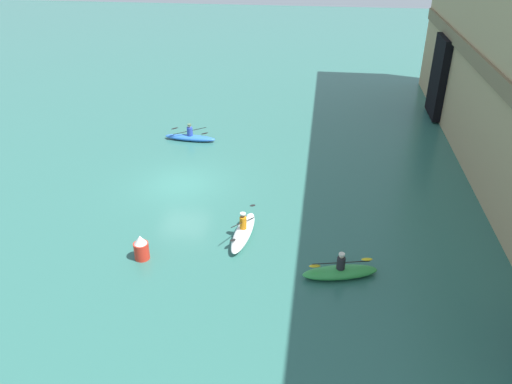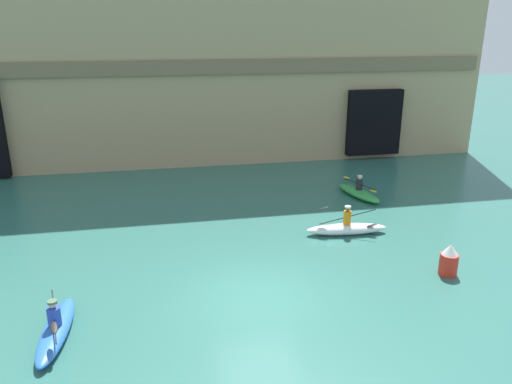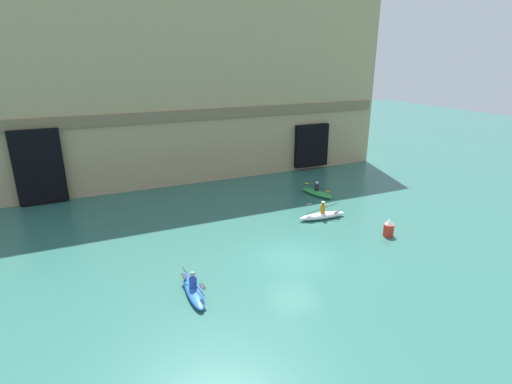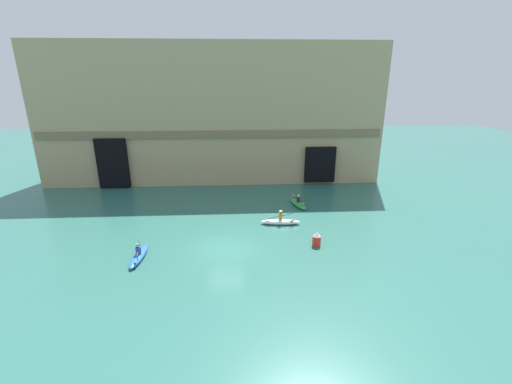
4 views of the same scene
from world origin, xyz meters
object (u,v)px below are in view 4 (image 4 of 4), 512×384
object	(u,v)px
kayak_white	(280,221)
kayak_blue	(139,255)
marker_buoy	(317,239)
kayak_green	(298,203)

from	to	relation	value
kayak_white	kayak_blue	distance (m)	11.09
kayak_blue	marker_buoy	size ratio (longest dim) A/B	3.00
kayak_white	marker_buoy	size ratio (longest dim) A/B	3.00
kayak_blue	kayak_green	size ratio (longest dim) A/B	1.07
kayak_white	marker_buoy	world-z (taller)	kayak_white
kayak_blue	kayak_green	xyz separation A→B (m)	(12.12, 8.95, 0.00)
kayak_blue	marker_buoy	distance (m)	12.09
kayak_blue	kayak_green	distance (m)	15.07
kayak_white	marker_buoy	xyz separation A→B (m)	(2.08, -3.76, 0.25)
kayak_white	kayak_blue	world-z (taller)	kayak_white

